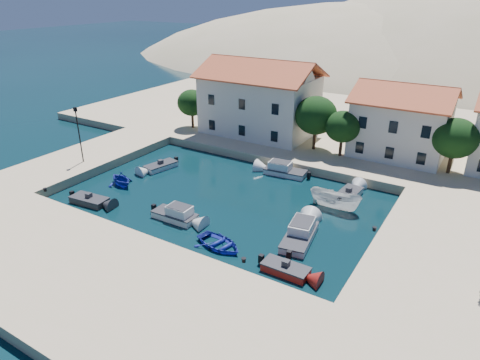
% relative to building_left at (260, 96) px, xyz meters
% --- Properties ---
extents(ground, '(400.00, 400.00, 0.00)m').
position_rel_building_left_xyz_m(ground, '(6.00, -28.00, -5.94)').
color(ground, black).
rests_on(ground, ground).
extents(quay_south, '(52.00, 12.00, 1.00)m').
position_rel_building_left_xyz_m(quay_south, '(6.00, -34.00, -5.44)').
color(quay_south, tan).
rests_on(quay_south, ground).
extents(quay_east, '(11.00, 20.00, 1.00)m').
position_rel_building_left_xyz_m(quay_east, '(26.50, -18.00, -5.44)').
color(quay_east, tan).
rests_on(quay_east, ground).
extents(quay_west, '(8.00, 20.00, 1.00)m').
position_rel_building_left_xyz_m(quay_west, '(-13.00, -18.00, -5.44)').
color(quay_west, tan).
rests_on(quay_west, ground).
extents(quay_north, '(80.00, 36.00, 1.00)m').
position_rel_building_left_xyz_m(quay_north, '(8.00, 10.00, -5.44)').
color(quay_north, tan).
rests_on(quay_north, ground).
extents(building_left, '(14.70, 9.45, 9.70)m').
position_rel_building_left_xyz_m(building_left, '(0.00, 0.00, 0.00)').
color(building_left, silver).
rests_on(building_left, quay_north).
extents(building_mid, '(10.50, 8.40, 8.30)m').
position_rel_building_left_xyz_m(building_mid, '(18.00, 1.00, -0.71)').
color(building_mid, silver).
rests_on(building_mid, quay_north).
extents(trees, '(37.30, 5.30, 6.45)m').
position_rel_building_left_xyz_m(trees, '(10.51, -2.54, -1.10)').
color(trees, '#382314').
rests_on(trees, quay_north).
extents(lamppost, '(0.35, 0.25, 6.22)m').
position_rel_building_left_xyz_m(lamppost, '(-11.50, -20.00, -1.18)').
color(lamppost, black).
rests_on(lamppost, quay_west).
extents(bollards, '(29.36, 9.56, 0.30)m').
position_rel_building_left_xyz_m(bollards, '(8.80, -24.13, -4.79)').
color(bollards, black).
rests_on(bollards, ground).
extents(motorboat_grey_sw, '(3.88, 2.02, 1.25)m').
position_rel_building_left_xyz_m(motorboat_grey_sw, '(-4.35, -25.39, -5.64)').
color(motorboat_grey_sw, '#2E2E32').
rests_on(motorboat_grey_sw, ground).
extents(cabin_cruiser_south, '(4.15, 1.81, 1.60)m').
position_rel_building_left_xyz_m(cabin_cruiser_south, '(4.61, -23.52, -5.46)').
color(cabin_cruiser_south, silver).
rests_on(cabin_cruiser_south, ground).
extents(rowboat_south, '(4.66, 3.73, 0.86)m').
position_rel_building_left_xyz_m(rowboat_south, '(10.50, -25.16, -5.94)').
color(rowboat_south, '#1C279B').
rests_on(rowboat_south, ground).
extents(motorboat_red_se, '(3.47, 1.57, 1.25)m').
position_rel_building_left_xyz_m(motorboat_red_se, '(16.52, -25.51, -5.64)').
color(motorboat_red_se, maroon).
rests_on(motorboat_red_se, ground).
extents(cabin_cruiser_east, '(2.88, 5.41, 1.60)m').
position_rel_building_left_xyz_m(cabin_cruiser_east, '(15.55, -20.98, -5.46)').
color(cabin_cruiser_east, silver).
rests_on(cabin_cruiser_east, ground).
extents(boat_east, '(5.01, 1.99, 1.92)m').
position_rel_building_left_xyz_m(boat_east, '(16.02, -14.11, -5.94)').
color(boat_east, silver).
rests_on(boat_east, ground).
extents(motorboat_white_ne, '(2.00, 3.84, 1.25)m').
position_rel_building_left_xyz_m(motorboat_white_ne, '(16.36, -11.18, -5.64)').
color(motorboat_white_ne, silver).
rests_on(motorboat_white_ne, ground).
extents(rowboat_west, '(3.85, 3.54, 1.71)m').
position_rel_building_left_xyz_m(rowboat_west, '(-4.88, -20.74, -5.94)').
color(rowboat_west, '#1C279B').
rests_on(rowboat_west, ground).
extents(motorboat_white_west, '(2.47, 4.07, 1.25)m').
position_rel_building_left_xyz_m(motorboat_white_west, '(-4.32, -15.19, -5.64)').
color(motorboat_white_west, silver).
rests_on(motorboat_white_west, ground).
extents(cabin_cruiser_north, '(4.76, 2.34, 1.60)m').
position_rel_building_left_xyz_m(cabin_cruiser_north, '(8.57, -9.32, -5.46)').
color(cabin_cruiser_north, silver).
rests_on(cabin_cruiser_north, ground).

